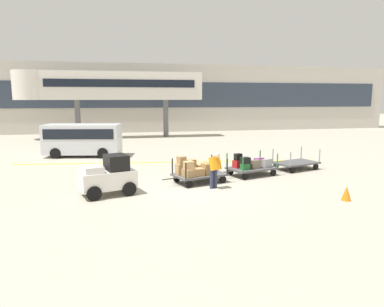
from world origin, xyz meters
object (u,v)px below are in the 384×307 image
baggage_tug (108,176)px  baggage_cart_middle (251,165)px  baggage_cart_tail (296,163)px  baggage_handler (215,168)px  safety_cone_near (346,193)px  shuttle_van (83,138)px  safety_cone_far (112,169)px  baggage_cart_lead (197,170)px

baggage_tug → baggage_cart_middle: 7.11m
baggage_cart_tail → baggage_handler: 6.13m
safety_cone_near → baggage_cart_middle: bearing=112.7°
shuttle_van → safety_cone_near: (10.71, -12.36, -0.96)m
baggage_cart_middle → safety_cone_far: bearing=166.3°
baggage_cart_lead → safety_cone_near: (4.91, -3.81, -0.29)m
baggage_cart_lead → shuttle_van: (-5.80, 8.55, 0.67)m
safety_cone_near → safety_cone_far: bearing=143.9°
baggage_cart_tail → safety_cone_near: size_ratio=5.60×
baggage_cart_tail → safety_cone_far: (-9.67, 0.70, -0.07)m
baggage_handler → shuttle_van: (-6.32, 9.71, 0.37)m
baggage_handler → safety_cone_near: (4.39, -2.65, -0.59)m
shuttle_van → safety_cone_near: shuttle_van is taller
baggage_cart_lead → baggage_tug: bearing=-161.4°
baggage_tug → safety_cone_far: baggage_tug is taller
baggage_tug → shuttle_van: 10.05m
baggage_cart_lead → safety_cone_far: size_ratio=5.60×
baggage_tug → baggage_cart_lead: 4.04m
baggage_tug → baggage_cart_tail: bearing=18.0°
baggage_tug → baggage_cart_tail: (9.66, 3.14, -0.41)m
baggage_tug → safety_cone_near: baggage_tug is taller
baggage_cart_middle → shuttle_van: (-8.74, 7.65, 0.73)m
baggage_cart_lead → safety_cone_far: (-3.83, 2.55, -0.29)m
baggage_tug → safety_cone_far: 3.87m
safety_cone_near → safety_cone_far: size_ratio=1.00×
safety_cone_near → baggage_handler: bearing=148.9°
safety_cone_near → safety_cone_far: (-8.74, 6.37, 0.00)m
baggage_handler → baggage_cart_lead: bearing=114.1°
baggage_cart_middle → safety_cone_near: size_ratio=5.60×
shuttle_van → baggage_cart_tail: bearing=-29.9°
baggage_handler → safety_cone_far: size_ratio=2.84×
baggage_cart_lead → baggage_handler: size_ratio=1.97×
baggage_cart_middle → baggage_handler: (-2.42, -2.06, 0.36)m
baggage_cart_lead → safety_cone_near: 6.22m
baggage_cart_middle → shuttle_van: 11.64m
baggage_tug → baggage_cart_tail: size_ratio=0.76×
baggage_tug → baggage_cart_tail: baggage_tug is taller
baggage_tug → baggage_handler: bearing=1.6°
baggage_cart_tail → safety_cone_far: 9.69m
baggage_cart_lead → baggage_handler: 1.31m
baggage_tug → shuttle_van: (-1.97, 9.84, 0.48)m
baggage_tug → baggage_handler: 4.35m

